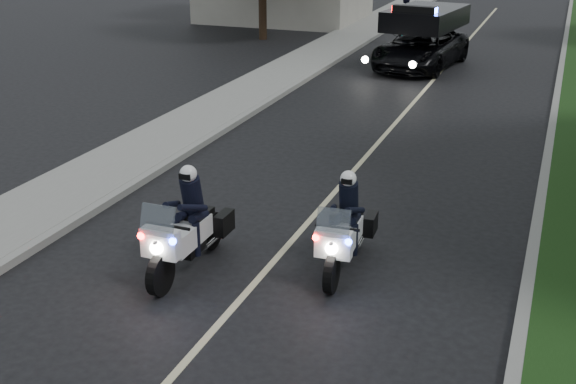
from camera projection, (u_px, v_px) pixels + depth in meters
name	position (u px, v px, depth m)	size (l,w,h in m)	color
ground	(274.00, 262.00, 12.22)	(120.00, 120.00, 0.00)	black
curb_right	(552.00, 126.00, 19.48)	(0.20, 60.00, 0.15)	gray
curb_left	(273.00, 99.00, 22.23)	(0.20, 60.00, 0.15)	gray
sidewalk_left	(241.00, 96.00, 22.60)	(2.00, 60.00, 0.16)	gray
lane_marking	(403.00, 114.00, 20.88)	(0.12, 50.00, 0.01)	#BFB78C
police_moto_left	(189.00, 269.00, 11.99)	(0.74, 2.11, 1.79)	silver
police_moto_right	(344.00, 267.00, 12.03)	(0.69, 1.98, 1.68)	white
police_suv	(419.00, 68.00, 26.92)	(2.42, 5.22, 2.54)	black
bicycle	(404.00, 45.00, 31.26)	(0.66, 1.89, 0.99)	black
cyclist	(404.00, 45.00, 31.26)	(0.69, 0.46, 1.92)	black
tree_left_near	(263.00, 39.00, 32.65)	(6.45, 6.45, 10.76)	#164216
tree_left_far	(300.00, 17.00, 39.08)	(6.24, 6.24, 10.40)	black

